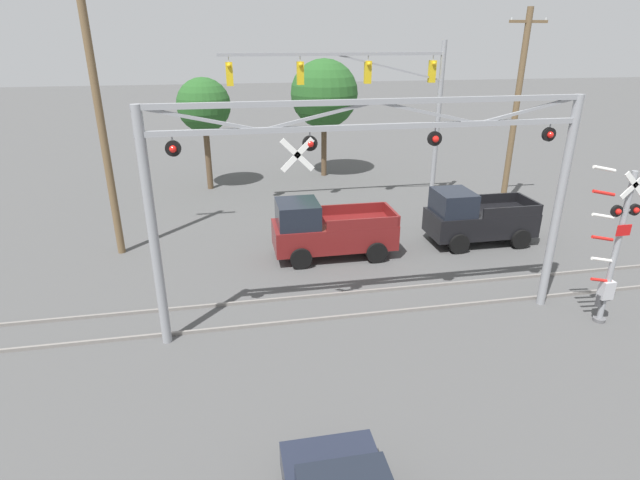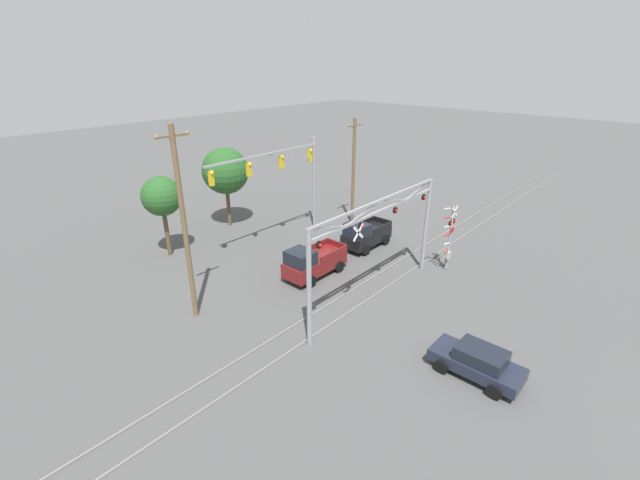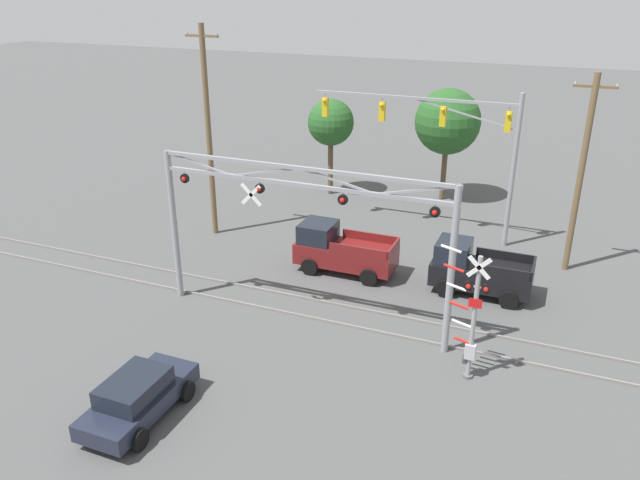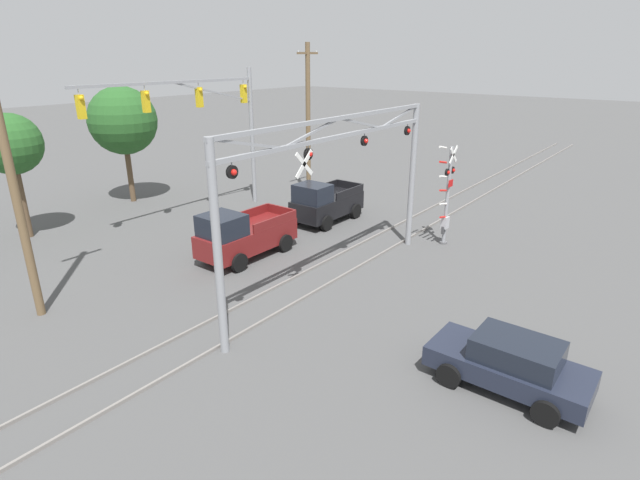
% 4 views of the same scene
% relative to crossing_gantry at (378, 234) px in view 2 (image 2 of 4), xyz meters
% --- Properties ---
extents(rail_track_near, '(80.00, 0.08, 0.10)m').
position_rel_crossing_gantry_xyz_m(rail_track_near, '(0.01, 0.28, -4.33)').
color(rail_track_near, gray).
rests_on(rail_track_near, ground_plane).
extents(rail_track_far, '(80.00, 0.08, 0.10)m').
position_rel_crossing_gantry_xyz_m(rail_track_far, '(0.01, 1.72, -4.33)').
color(rail_track_far, gray).
rests_on(rail_track_far, ground_plane).
extents(crossing_gantry, '(11.76, 0.29, 6.44)m').
position_rel_crossing_gantry_xyz_m(crossing_gantry, '(0.00, 0.00, 0.00)').
color(crossing_gantry, gray).
rests_on(crossing_gantry, ground_plane).
extents(crossing_signal_mast, '(1.73, 0.35, 4.81)m').
position_rel_crossing_gantry_xyz_m(crossing_signal_mast, '(6.78, -1.30, -2.22)').
color(crossing_signal_mast, gray).
rests_on(crossing_signal_mast, ground_plane).
extents(traffic_signal_span, '(10.55, 0.39, 7.76)m').
position_rel_crossing_gantry_xyz_m(traffic_signal_span, '(3.72, 10.91, 1.07)').
color(traffic_signal_span, gray).
rests_on(traffic_signal_span, ground_plane).
extents(pickup_truck_lead, '(4.62, 2.10, 2.26)m').
position_rel_crossing_gantry_xyz_m(pickup_truck_lead, '(-0.18, 4.91, -3.32)').
color(pickup_truck_lead, maroon).
rests_on(pickup_truck_lead, ground_plane).
extents(pickup_truck_following, '(4.26, 2.10, 2.26)m').
position_rel_crossing_gantry_xyz_m(pickup_truck_following, '(6.00, 5.13, -3.32)').
color(pickup_truck_following, black).
rests_on(pickup_truck_following, ground_plane).
extents(sedan_waiting, '(2.01, 4.13, 1.52)m').
position_rel_crossing_gantry_xyz_m(sedan_waiting, '(-2.30, -7.35, -3.60)').
color(sedan_waiting, '#1E2333').
rests_on(sedan_waiting, ground_plane).
extents(utility_pole_left, '(1.80, 0.28, 10.75)m').
position_rel_crossing_gantry_xyz_m(utility_pole_left, '(-8.07, 6.77, 1.14)').
color(utility_pole_left, brown).
rests_on(utility_pole_left, ground_plane).
extents(utility_pole_right, '(1.80, 0.28, 9.10)m').
position_rel_crossing_gantry_xyz_m(utility_pole_right, '(9.59, 9.14, 0.32)').
color(utility_pole_right, brown).
rests_on(utility_pole_right, ground_plane).
extents(background_tree_beyond_span, '(2.83, 2.83, 5.97)m').
position_rel_crossing_gantry_xyz_m(background_tree_beyond_span, '(-4.74, 15.25, 0.13)').
color(background_tree_beyond_span, brown).
rests_on(background_tree_beyond_span, ground_plane).
extents(background_tree_far_left_verge, '(3.89, 3.89, 6.78)m').
position_rel_crossing_gantry_xyz_m(background_tree_far_left_verge, '(2.06, 16.87, 0.43)').
color(background_tree_far_left_verge, brown).
rests_on(background_tree_far_left_verge, ground_plane).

